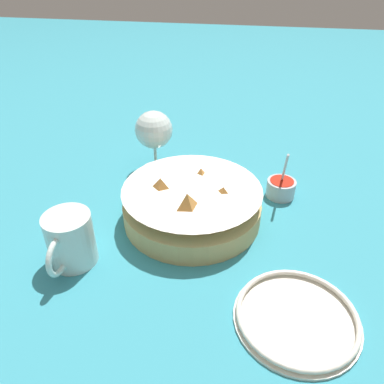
% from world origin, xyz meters
% --- Properties ---
extents(ground_plane, '(4.00, 4.00, 0.00)m').
position_xyz_m(ground_plane, '(0.00, 0.00, 0.00)').
color(ground_plane, teal).
extents(food_basket, '(0.26, 0.26, 0.10)m').
position_xyz_m(food_basket, '(0.02, -0.01, 0.03)').
color(food_basket, tan).
rests_on(food_basket, ground_plane).
extents(sauce_cup, '(0.07, 0.06, 0.12)m').
position_xyz_m(sauce_cup, '(-0.09, 0.16, 0.02)').
color(sauce_cup, '#B7B7BC').
rests_on(sauce_cup, ground_plane).
extents(wine_glass, '(0.09, 0.09, 0.14)m').
position_xyz_m(wine_glass, '(-0.15, -0.13, 0.10)').
color(wine_glass, silver).
rests_on(wine_glass, ground_plane).
extents(beer_mug, '(0.11, 0.08, 0.09)m').
position_xyz_m(beer_mug, '(0.17, -0.18, 0.04)').
color(beer_mug, silver).
rests_on(beer_mug, ground_plane).
extents(side_plate, '(0.18, 0.18, 0.01)m').
position_xyz_m(side_plate, '(0.23, 0.18, 0.01)').
color(side_plate, silver).
rests_on(side_plate, ground_plane).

